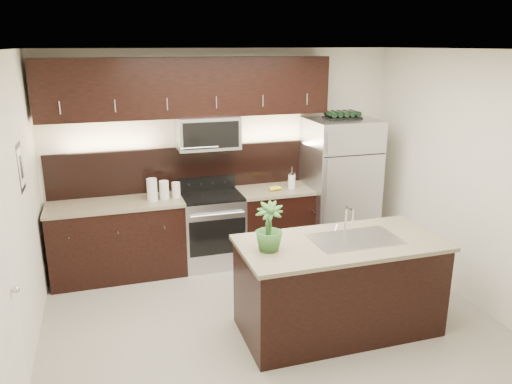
{
  "coord_description": "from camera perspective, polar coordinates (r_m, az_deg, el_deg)",
  "views": [
    {
      "loc": [
        -1.49,
        -4.19,
        2.74
      ],
      "look_at": [
        -0.02,
        0.55,
        1.27
      ],
      "focal_mm": 35.0,
      "sensor_mm": 36.0,
      "label": 1
    }
  ],
  "objects": [
    {
      "name": "plant",
      "position": [
        4.5,
        1.47,
        -4.01
      ],
      "size": [
        0.33,
        0.33,
        0.45
      ],
      "primitive_type": "imported",
      "rotation": [
        0.0,
        0.0,
        -0.43
      ],
      "color": "#2D5B24",
      "rests_on": "island"
    },
    {
      "name": "sink_faucet",
      "position": [
        4.92,
        11.21,
        -5.12
      ],
      "size": [
        0.84,
        0.5,
        0.28
      ],
      "color": "silver",
      "rests_on": "island"
    },
    {
      "name": "ground",
      "position": [
        5.22,
        2.03,
        -15.16
      ],
      "size": [
        4.5,
        4.5,
        0.0
      ],
      "primitive_type": "plane",
      "color": "gray",
      "rests_on": "ground"
    },
    {
      "name": "island",
      "position": [
        5.04,
        9.43,
        -10.5
      ],
      "size": [
        1.96,
        0.96,
        0.94
      ],
      "color": "black",
      "rests_on": "ground"
    },
    {
      "name": "upper_fixtures",
      "position": [
        6.15,
        -7.39,
        10.77
      ],
      "size": [
        3.49,
        0.4,
        1.66
      ],
      "color": "black",
      "rests_on": "counter_run"
    },
    {
      "name": "french_press",
      "position": [
        6.49,
        4.1,
        1.32
      ],
      "size": [
        0.1,
        0.1,
        0.28
      ],
      "rotation": [
        0.0,
        0.0,
        0.23
      ],
      "color": "silver",
      "rests_on": "counter_run"
    },
    {
      "name": "bananas",
      "position": [
        6.39,
        1.78,
        0.39
      ],
      "size": [
        0.2,
        0.17,
        0.05
      ],
      "primitive_type": "ellipsoid",
      "rotation": [
        0.0,
        0.0,
        0.25
      ],
      "color": "yellow",
      "rests_on": "counter_run"
    },
    {
      "name": "wine_rack",
      "position": [
        6.59,
        9.84,
        8.65
      ],
      "size": [
        0.45,
        0.28,
        0.1
      ],
      "color": "black",
      "rests_on": "refrigerator"
    },
    {
      "name": "refrigerator",
      "position": [
        6.79,
        9.45,
        0.62
      ],
      "size": [
        0.88,
        0.79,
        1.82
      ],
      "primitive_type": "cube",
      "color": "#B2B2B7",
      "rests_on": "ground"
    },
    {
      "name": "canisters",
      "position": [
        6.11,
        -10.77,
        0.24
      ],
      "size": [
        0.4,
        0.15,
        0.27
      ],
      "rotation": [
        0.0,
        0.0,
        0.13
      ],
      "color": "silver",
      "rests_on": "counter_run"
    },
    {
      "name": "room_walls",
      "position": [
        4.5,
        1.07,
        3.05
      ],
      "size": [
        4.52,
        4.02,
        2.71
      ],
      "color": "beige",
      "rests_on": "ground"
    },
    {
      "name": "counter_run",
      "position": [
        6.39,
        -6.84,
        -4.44
      ],
      "size": [
        3.51,
        0.65,
        0.94
      ],
      "color": "black",
      "rests_on": "ground"
    }
  ]
}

